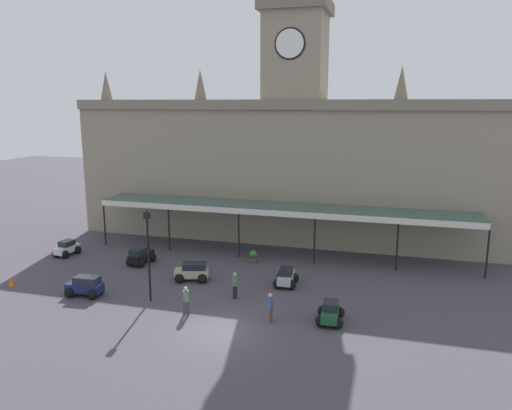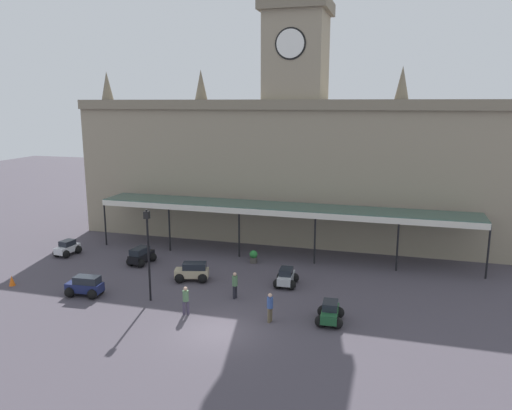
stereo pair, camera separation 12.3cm
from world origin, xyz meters
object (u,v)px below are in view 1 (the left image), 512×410
object	(u,v)px
car_black_estate	(141,257)
traffic_cone	(11,281)
car_beige_estate	(192,273)
car_navy_estate	(85,287)
pedestrian_beside_cars	(270,306)
planter_near_kerb	(253,256)
pedestrian_near_entrance	(235,284)
car_green_sedan	(330,314)
car_silver_sedan	(286,278)
victorian_lamppost	(148,246)
car_white_sedan	(67,249)
pedestrian_crossing_forecourt	(186,300)

from	to	relation	value
car_black_estate	traffic_cone	size ratio (longest dim) A/B	3.41
car_black_estate	car_beige_estate	world-z (taller)	same
car_black_estate	car_navy_estate	size ratio (longest dim) A/B	1.01
pedestrian_beside_cars	planter_near_kerb	distance (m)	10.22
car_navy_estate	pedestrian_near_entrance	bearing A→B (deg)	13.35
car_navy_estate	car_green_sedan	xyz separation A→B (m)	(15.19, 0.38, -0.06)
car_black_estate	car_navy_estate	xyz separation A→B (m)	(-0.29, -6.51, 0.00)
car_silver_sedan	victorian_lamppost	size ratio (longest dim) A/B	0.37
car_white_sedan	pedestrian_near_entrance	size ratio (longest dim) A/B	1.28
car_white_sedan	car_silver_sedan	world-z (taller)	same
pedestrian_beside_cars	car_beige_estate	bearing A→B (deg)	144.39
car_white_sedan	car_green_sedan	xyz separation A→B (m)	(21.55, -6.44, 0.00)
car_black_estate	victorian_lamppost	size ratio (longest dim) A/B	0.41
car_green_sedan	car_silver_sedan	bearing A→B (deg)	126.39
car_black_estate	pedestrian_near_entrance	bearing A→B (deg)	-26.25
car_green_sedan	planter_near_kerb	bearing A→B (deg)	128.53
car_green_sedan	pedestrian_crossing_forecourt	world-z (taller)	pedestrian_crossing_forecourt
car_beige_estate	car_silver_sedan	distance (m)	6.35
pedestrian_near_entrance	pedestrian_crossing_forecourt	xyz separation A→B (m)	(-1.92, -3.03, 0.00)
car_silver_sedan	pedestrian_crossing_forecourt	distance (m)	7.51
car_green_sedan	car_white_sedan	bearing A→B (deg)	163.37
planter_near_kerb	car_white_sedan	bearing A→B (deg)	-171.41
pedestrian_crossing_forecourt	car_silver_sedan	bearing A→B (deg)	53.32
car_beige_estate	pedestrian_beside_cars	size ratio (longest dim) A/B	1.44
car_white_sedan	car_green_sedan	distance (m)	22.49
pedestrian_near_entrance	pedestrian_crossing_forecourt	world-z (taller)	same
car_green_sedan	planter_near_kerb	xyz separation A→B (m)	(-6.89, 8.65, -0.01)
pedestrian_near_entrance	traffic_cone	bearing A→B (deg)	-172.22
pedestrian_near_entrance	planter_near_kerb	distance (m)	6.93
car_white_sedan	victorian_lamppost	bearing A→B (deg)	-31.02
car_navy_estate	planter_near_kerb	bearing A→B (deg)	47.44
car_silver_sedan	car_green_sedan	bearing A→B (deg)	-53.61
victorian_lamppost	car_white_sedan	bearing A→B (deg)	148.98
car_black_estate	pedestrian_beside_cars	xyz separation A→B (m)	(11.72, -6.99, 0.34)
car_silver_sedan	car_white_sedan	bearing A→B (deg)	174.72
car_navy_estate	car_green_sedan	bearing A→B (deg)	1.44
pedestrian_beside_cars	pedestrian_crossing_forecourt	xyz separation A→B (m)	(-4.82, -0.39, 0.00)
car_black_estate	pedestrian_crossing_forecourt	distance (m)	10.10
victorian_lamppost	traffic_cone	distance (m)	10.45
victorian_lamppost	planter_near_kerb	xyz separation A→B (m)	(4.02, 8.61, -3.00)
car_navy_estate	victorian_lamppost	distance (m)	5.19
car_beige_estate	car_green_sedan	distance (m)	10.54
pedestrian_near_entrance	pedestrian_crossing_forecourt	size ratio (longest dim) A/B	1.00
pedestrian_near_entrance	car_white_sedan	bearing A→B (deg)	163.26
car_black_estate	pedestrian_near_entrance	xyz separation A→B (m)	(8.82, -4.35, 0.34)
traffic_cone	car_navy_estate	bearing A→B (deg)	-1.42
car_white_sedan	car_green_sedan	world-z (taller)	same
car_silver_sedan	car_navy_estate	xyz separation A→B (m)	(-11.67, -5.15, 0.06)
car_green_sedan	planter_near_kerb	size ratio (longest dim) A/B	2.18
car_silver_sedan	pedestrian_beside_cars	bearing A→B (deg)	-86.49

